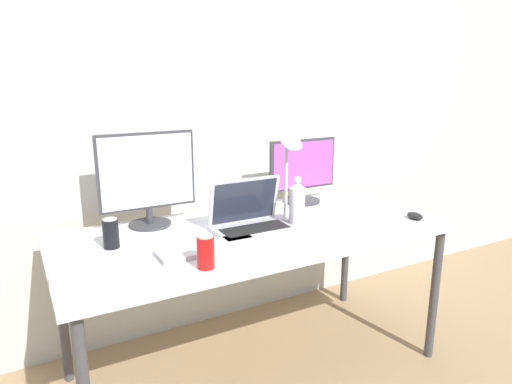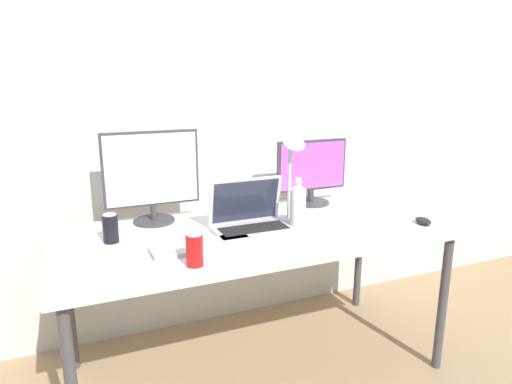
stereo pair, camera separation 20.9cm
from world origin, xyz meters
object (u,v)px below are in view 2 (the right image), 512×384
(work_desk, at_px, (256,240))
(monitor_left, at_px, (152,175))
(desk_lamp, at_px, (294,158))
(soda_can_near_keyboard, at_px, (111,228))
(keyboard_main, at_px, (202,246))
(soda_can_by_laptop, at_px, (194,250))
(monitor_center, at_px, (312,171))
(keyboard_aux, at_px, (98,268))
(mouse_by_keyboard, at_px, (423,221))
(water_bottle, at_px, (298,206))
(laptop_silver, at_px, (250,218))

(work_desk, distance_m, monitor_left, 0.59)
(desk_lamp, bearing_deg, soda_can_near_keyboard, 175.89)
(keyboard_main, distance_m, soda_can_near_keyboard, 0.41)
(keyboard_main, distance_m, soda_can_by_laptop, 0.18)
(monitor_left, relative_size, monitor_center, 1.09)
(monitor_left, height_order, keyboard_main, monitor_left)
(keyboard_main, height_order, soda_can_near_keyboard, soda_can_near_keyboard)
(keyboard_aux, distance_m, mouse_by_keyboard, 1.50)
(water_bottle, height_order, soda_can_near_keyboard, water_bottle)
(keyboard_main, xyz_separation_m, mouse_by_keyboard, (1.08, -0.11, 0.01))
(monitor_left, height_order, desk_lamp, desk_lamp)
(laptop_silver, bearing_deg, water_bottle, -19.86)
(laptop_silver, distance_m, soda_can_by_laptop, 0.46)
(monitor_left, bearing_deg, work_desk, -34.78)
(work_desk, bearing_deg, keyboard_main, -155.36)
(laptop_silver, bearing_deg, monitor_left, 143.91)
(mouse_by_keyboard, bearing_deg, monitor_left, 161.75)
(monitor_left, height_order, mouse_by_keyboard, monitor_left)
(monitor_left, relative_size, soda_can_by_laptop, 3.63)
(work_desk, height_order, laptop_silver, laptop_silver)
(water_bottle, distance_m, desk_lamp, 0.23)
(laptop_silver, distance_m, desk_lamp, 0.35)
(soda_can_near_keyboard, bearing_deg, mouse_by_keyboard, -12.99)
(soda_can_by_laptop, bearing_deg, work_desk, 38.34)
(keyboard_aux, xyz_separation_m, mouse_by_keyboard, (1.50, -0.04, 0.01))
(monitor_left, bearing_deg, laptop_silver, -36.09)
(keyboard_aux, height_order, water_bottle, water_bottle)
(keyboard_main, xyz_separation_m, soda_can_near_keyboard, (-0.34, 0.22, 0.05))
(monitor_center, xyz_separation_m, keyboard_aux, (-1.18, -0.49, -0.17))
(work_desk, height_order, keyboard_main, keyboard_main)
(work_desk, relative_size, keyboard_main, 4.27)
(monitor_left, bearing_deg, water_bottle, -30.98)
(mouse_by_keyboard, distance_m, soda_can_near_keyboard, 1.46)
(monitor_left, relative_size, desk_lamp, 0.97)
(monitor_left, xyz_separation_m, keyboard_aux, (-0.30, -0.50, -0.23))
(monitor_left, bearing_deg, keyboard_main, -74.49)
(mouse_by_keyboard, distance_m, water_bottle, 0.63)
(water_bottle, bearing_deg, desk_lamp, 76.63)
(soda_can_by_laptop, bearing_deg, water_bottle, 22.20)
(work_desk, relative_size, laptop_silver, 5.12)
(keyboard_main, height_order, soda_can_by_laptop, soda_can_by_laptop)
(soda_can_near_keyboard, bearing_deg, keyboard_aux, -104.88)
(keyboard_aux, height_order, soda_can_near_keyboard, soda_can_near_keyboard)
(monitor_left, distance_m, soda_can_near_keyboard, 0.35)
(monitor_center, relative_size, keyboard_aux, 1.11)
(water_bottle, xyz_separation_m, soda_can_by_laptop, (-0.56, -0.23, -0.05))
(keyboard_main, bearing_deg, desk_lamp, 16.09)
(water_bottle, relative_size, desk_lamp, 0.51)
(water_bottle, bearing_deg, keyboard_main, -171.92)
(work_desk, xyz_separation_m, water_bottle, (0.18, -0.07, 0.17))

